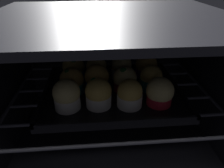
# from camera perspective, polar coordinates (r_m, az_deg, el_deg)

# --- Properties ---
(oven_cavity) EXTENTS (0.59, 0.47, 0.37)m
(oven_cavity) POSITION_cam_1_polar(r_m,az_deg,el_deg) (0.60, -0.35, 1.99)
(oven_cavity) COLOR black
(oven_cavity) RESTS_ON ground
(oven_rack) EXTENTS (0.55, 0.42, 0.01)m
(oven_rack) POSITION_cam_1_polar(r_m,az_deg,el_deg) (0.58, -0.02, -2.90)
(oven_rack) COLOR #51515B
(oven_rack) RESTS_ON oven_cavity
(baking_tray) EXTENTS (0.37, 0.30, 0.02)m
(baking_tray) POSITION_cam_1_polar(r_m,az_deg,el_deg) (0.58, 0.00, -2.09)
(baking_tray) COLOR black
(baking_tray) RESTS_ON oven_rack
(muffin_row0_col0) EXTENTS (0.06, 0.06, 0.08)m
(muffin_row0_col0) POSITION_cam_1_polar(r_m,az_deg,el_deg) (0.50, -12.50, -3.07)
(muffin_row0_col0) COLOR silver
(muffin_row0_col0) RESTS_ON baking_tray
(muffin_row0_col1) EXTENTS (0.06, 0.06, 0.07)m
(muffin_row0_col1) POSITION_cam_1_polar(r_m,az_deg,el_deg) (0.49, -3.79, -2.72)
(muffin_row0_col1) COLOR silver
(muffin_row0_col1) RESTS_ON baking_tray
(muffin_row0_col2) EXTENTS (0.06, 0.06, 0.07)m
(muffin_row0_col2) POSITION_cam_1_polar(r_m,az_deg,el_deg) (0.50, 4.95, -2.83)
(muffin_row0_col2) COLOR silver
(muffin_row0_col2) RESTS_ON baking_tray
(muffin_row0_col3) EXTENTS (0.07, 0.07, 0.07)m
(muffin_row0_col3) POSITION_cam_1_polar(r_m,az_deg,el_deg) (0.51, 13.14, -2.37)
(muffin_row0_col3) COLOR red
(muffin_row0_col3) RESTS_ON baking_tray
(muffin_row1_col0) EXTENTS (0.06, 0.06, 0.07)m
(muffin_row1_col0) POSITION_cam_1_polar(r_m,az_deg,el_deg) (0.56, -11.10, 0.64)
(muffin_row1_col0) COLOR #0C8C84
(muffin_row1_col0) RESTS_ON baking_tray
(muffin_row1_col1) EXTENTS (0.07, 0.07, 0.08)m
(muffin_row1_col1) POSITION_cam_1_polar(r_m,az_deg,el_deg) (0.56, -4.25, 1.50)
(muffin_row1_col1) COLOR #1928B7
(muffin_row1_col1) RESTS_ON baking_tray
(muffin_row1_col2) EXTENTS (0.06, 0.06, 0.07)m
(muffin_row1_col2) POSITION_cam_1_polar(r_m,az_deg,el_deg) (0.56, 3.59, 1.17)
(muffin_row1_col2) COLOR red
(muffin_row1_col2) RESTS_ON baking_tray
(muffin_row1_col3) EXTENTS (0.06, 0.06, 0.07)m
(muffin_row1_col3) POSITION_cam_1_polar(r_m,az_deg,el_deg) (0.58, 10.79, 1.54)
(muffin_row1_col3) COLOR #0C8C84
(muffin_row1_col3) RESTS_ON baking_tray
(muffin_row2_col0) EXTENTS (0.07, 0.07, 0.08)m
(muffin_row2_col0) POSITION_cam_1_polar(r_m,az_deg,el_deg) (0.62, -10.60, 4.27)
(muffin_row2_col0) COLOR #1928B7
(muffin_row2_col0) RESTS_ON baking_tray
(muffin_row2_col1) EXTENTS (0.06, 0.06, 0.07)m
(muffin_row2_col1) POSITION_cam_1_polar(r_m,az_deg,el_deg) (0.62, -4.35, 4.39)
(muffin_row2_col1) COLOR #1928B7
(muffin_row2_col1) RESTS_ON baking_tray
(muffin_row2_col2) EXTENTS (0.06, 0.06, 0.08)m
(muffin_row2_col2) POSITION_cam_1_polar(r_m,az_deg,el_deg) (0.63, 2.68, 4.76)
(muffin_row2_col2) COLOR silver
(muffin_row2_col2) RESTS_ON baking_tray
(muffin_row2_col3) EXTENTS (0.07, 0.07, 0.07)m
(muffin_row2_col3) POSITION_cam_1_polar(r_m,az_deg,el_deg) (0.64, 9.48, 4.82)
(muffin_row2_col3) COLOR #7A238C
(muffin_row2_col3) RESTS_ON baking_tray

